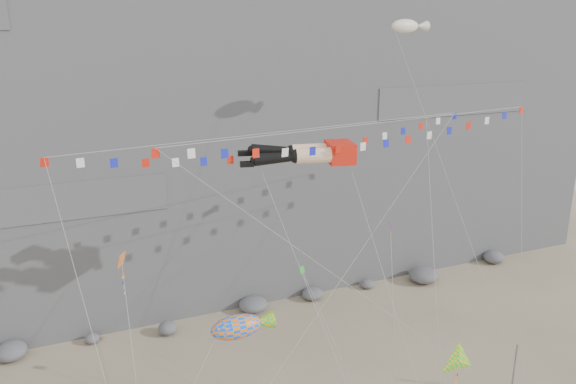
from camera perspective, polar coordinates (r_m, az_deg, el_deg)
The scene contains 14 objects.
cliff at distance 60.59m, azimuth -8.91°, elevation 16.32°, with size 80.00×28.00×50.00m, color slate.
talus_boulders at distance 52.27m, azimuth -3.56°, elevation -11.37°, with size 60.00×3.00×1.20m, color slate, non-canonical shape.
anchor_pole_right at distance 44.20m, azimuth 22.00°, elevation -16.32°, with size 0.12×0.12×3.87m, color gray.
legs_kite at distance 37.46m, azimuth 2.16°, elevation 3.93°, with size 7.91×17.50×22.58m.
flag_banner_upper at distance 39.33m, azimuth 0.33°, elevation 6.22°, with size 31.94×15.80×25.92m.
flag_banner_lower at distance 38.02m, azimuth 8.92°, elevation 6.88°, with size 29.90×10.53×21.80m.
harlequin_kite at distance 31.56m, azimuth -16.54°, elevation -6.78°, with size 1.58×7.68×14.63m.
fish_windsock at distance 32.38m, azimuth -5.27°, elevation -13.53°, with size 10.81×6.07×13.48m.
delta_kite at distance 36.10m, azimuth 16.92°, elevation -16.16°, with size 5.83×4.62×8.58m.
blimp_windsock at distance 44.82m, azimuth 11.83°, elevation 16.07°, with size 4.72×14.30×28.44m.
small_kite_a at distance 37.02m, azimuth -3.18°, elevation 3.31°, with size 3.36×14.99×22.23m.
small_kite_b at distance 39.72m, azimuth 10.37°, elevation -3.78°, with size 5.47×10.25×15.76m.
small_kite_c at distance 36.43m, azimuth 1.63°, elevation -8.35°, with size 2.41×10.16×13.89m.
small_kite_d at distance 43.68m, azimuth 13.90°, elevation 6.65°, with size 8.21×14.98×24.36m.
Camera 1 is at (-14.96, -26.71, 25.05)m, focal length 35.00 mm.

